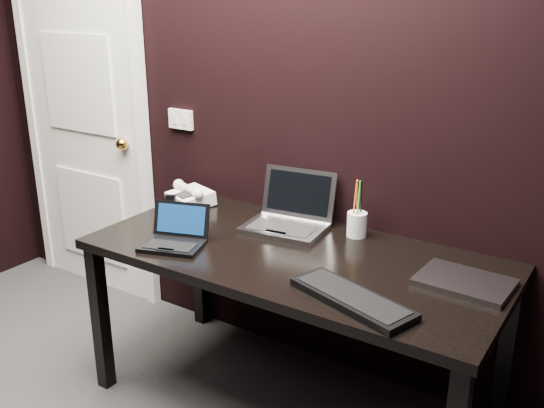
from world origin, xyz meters
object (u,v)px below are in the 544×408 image
Objects in this scene: desk at (293,269)px; closed_laptop at (465,282)px; desk_phone at (190,196)px; pen_cup at (357,223)px; netbook at (175,238)px; door at (85,119)px; ext_keyboard at (352,298)px; mobile_phone at (171,207)px; silver_laptop at (288,218)px.

closed_laptop is (0.67, 0.08, 0.09)m from desk.
desk_phone is 1.00× the size of pen_cup.
pen_cup reaches higher than netbook.
door is 2.15m from ext_keyboard.
desk_phone is 0.87m from pen_cup.
closed_laptop is at bearing -21.72° from pen_cup.
mobile_phone is at bearing 164.14° from ext_keyboard.
netbook is 0.51m from desk_phone.
silver_laptop is at bearing 15.78° from mobile_phone.
ext_keyboard is at bearing -33.46° from desk.
closed_laptop is 1.38m from mobile_phone.
ext_keyboard is (2.03, -0.63, -0.29)m from door.
mobile_phone is (0.93, -0.32, -0.27)m from door.
desk is at bearing 25.06° from netbook.
door is at bearing 167.18° from desk.
door is 1.73m from desk.
desk is 0.35m from pen_cup.
mobile_phone is 0.89m from pen_cup.
door is 22.17× the size of mobile_phone.
netbook is 0.91× the size of closed_laptop.
netbook is at bearing -154.94° from desk.
desk_phone is at bearing 95.89° from mobile_phone.
pen_cup is (0.85, 0.24, 0.02)m from mobile_phone.
silver_laptop is 1.15× the size of closed_laptop.
mobile_phone is at bearing -84.11° from desk_phone.
door is 1.81m from pen_cup.
silver_laptop is 3.99× the size of mobile_phone.
mobile_phone is (0.02, -0.16, -0.01)m from desk_phone.
door is 1.26× the size of desk.
pen_cup reaches higher than silver_laptop.
door is 5.56× the size of silver_laptop.
desk_phone is 0.16m from mobile_phone.
door is 8.50× the size of desk_phone.
door is 7.04× the size of netbook.
closed_laptop is (0.28, 0.34, -0.00)m from ext_keyboard.
silver_laptop is 0.57m from desk_phone.
netbook is at bearing -26.06° from door.
desk is at bearing -53.54° from silver_laptop.
silver_laptop is (1.49, -0.16, -0.26)m from door.
desk is 3.49× the size of ext_keyboard.
door reaches higher than netbook.
ext_keyboard reaches higher than desk.
desk is 4.42× the size of silver_laptop.
ext_keyboard is 1.14m from mobile_phone.
desk_phone is at bearing 157.14° from ext_keyboard.
desk_phone reaches higher than closed_laptop.
door is at bearing 177.40° from pen_cup.
pen_cup is at bearing 14.91° from silver_laptop.
door is 6.39× the size of closed_laptop.
mobile_phone is at bearing -178.95° from closed_laptop.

